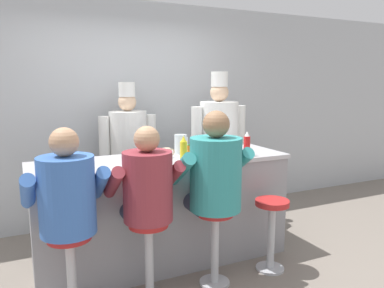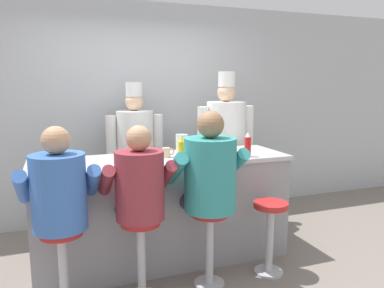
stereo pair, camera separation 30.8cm
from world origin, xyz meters
TOP-DOWN VIEW (x-y plane):
  - ground_plane at (0.00, 0.00)m, footprint 20.00×20.00m
  - wall_back at (0.00, 1.67)m, footprint 10.00×0.06m
  - diner_counter at (0.00, 0.36)m, footprint 2.42×0.72m
  - ketchup_bottle_red at (0.77, 0.13)m, footprint 0.06×0.06m
  - mustard_bottle_yellow at (0.11, 0.14)m, footprint 0.07×0.07m
  - hot_sauce_bottle_orange at (0.19, 0.21)m, footprint 0.03×0.03m
  - water_pitcher_clear at (0.23, 0.50)m, footprint 0.14×0.12m
  - breakfast_plate at (-0.22, 0.32)m, footprint 0.27×0.27m
  - cereal_bowl at (-0.39, 0.10)m, footprint 0.15×0.15m
  - coffee_mug_white at (-0.98, 0.09)m, footprint 0.13×0.08m
  - coffee_mug_tan at (0.04, 0.36)m, footprint 0.12×0.08m
  - diner_seated_blue at (-0.94, -0.19)m, footprint 0.59×0.58m
  - diner_seated_maroon at (-0.35, -0.19)m, footprint 0.58×0.57m
  - diner_seated_teal at (0.24, -0.19)m, footprint 0.65×0.64m
  - empty_stool_round at (0.82, -0.23)m, footprint 0.31×0.31m
  - cook_in_whites_near at (-0.07, 1.33)m, footprint 0.68×0.43m
  - cook_in_whites_far at (0.98, 1.05)m, footprint 0.72×0.46m

SIDE VIEW (x-z plane):
  - ground_plane at x=0.00m, z-range 0.00..0.00m
  - empty_stool_round at x=0.82m, z-range 0.11..0.78m
  - diner_counter at x=0.00m, z-range 0.00..1.02m
  - diner_seated_maroon at x=-0.35m, z-range 0.19..1.60m
  - diner_seated_blue at x=-0.94m, z-range 0.19..1.61m
  - diner_seated_teal at x=0.24m, z-range 0.19..1.69m
  - cook_in_whites_near at x=-0.07m, z-range 0.09..1.82m
  - cook_in_whites_far at x=0.98m, z-range 0.09..1.94m
  - breakfast_plate at x=-0.22m, z-range 1.01..1.06m
  - cereal_bowl at x=-0.39m, z-range 1.02..1.08m
  - coffee_mug_tan at x=0.04m, z-range 1.02..1.12m
  - coffee_mug_white at x=-0.98m, z-range 1.02..1.12m
  - hot_sauce_bottle_orange at x=0.19m, z-range 1.02..1.16m
  - water_pitcher_clear at x=0.23m, z-range 1.02..1.21m
  - mustard_bottle_yellow at x=0.11m, z-range 1.02..1.25m
  - ketchup_bottle_red at x=0.77m, z-range 1.02..1.26m
  - wall_back at x=0.00m, z-range 0.00..2.70m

